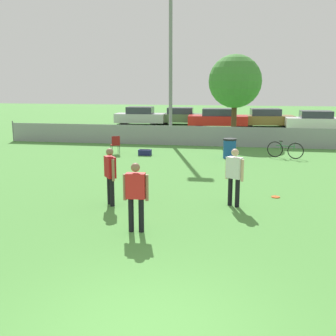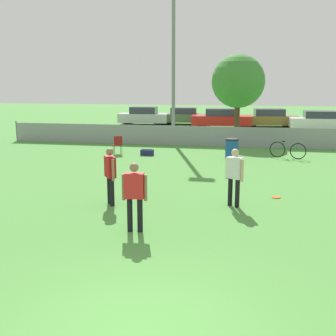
# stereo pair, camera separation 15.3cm
# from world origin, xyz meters

# --- Properties ---
(ground_plane) EXTENTS (120.00, 120.00, 0.00)m
(ground_plane) POSITION_xyz_m (0.00, 0.00, 0.00)
(ground_plane) COLOR #4C8C3D
(fence_backline) EXTENTS (24.74, 0.07, 1.21)m
(fence_backline) POSITION_xyz_m (0.00, 18.00, 0.55)
(fence_backline) COLOR gray
(fence_backline) RESTS_ON ground_plane
(light_pole) EXTENTS (0.90, 0.36, 9.08)m
(light_pole) POSITION_xyz_m (-2.85, 18.78, 5.31)
(light_pole) COLOR gray
(light_pole) RESTS_ON ground_plane
(tree_near_pole) EXTENTS (3.16, 3.16, 5.12)m
(tree_near_pole) POSITION_xyz_m (0.72, 20.66, 3.52)
(tree_near_pole) COLOR #4C331E
(tree_near_pole) RESTS_ON ground_plane
(player_receiver_white) EXTENTS (0.52, 0.43, 1.66)m
(player_receiver_white) POSITION_xyz_m (1.07, 6.57, 0.97)
(player_receiver_white) COLOR black
(player_receiver_white) RESTS_ON ground_plane
(player_defender_red) EXTENTS (0.60, 0.24, 1.66)m
(player_defender_red) POSITION_xyz_m (-1.15, 4.04, 0.97)
(player_defender_red) COLOR black
(player_defender_red) RESTS_ON ground_plane
(player_thrower_red) EXTENTS (0.44, 0.50, 1.66)m
(player_thrower_red) POSITION_xyz_m (-2.42, 6.05, 0.97)
(player_thrower_red) COLOR black
(player_thrower_red) RESTS_ON ground_plane
(frisbee_disc) EXTENTS (0.26, 0.26, 0.03)m
(frisbee_disc) POSITION_xyz_m (2.34, 7.73, 0.01)
(frisbee_disc) COLOR #E5591E
(frisbee_disc) RESTS_ON ground_plane
(folding_chair_sideline) EXTENTS (0.56, 0.56, 0.90)m
(folding_chair_sideline) POSITION_xyz_m (-4.89, 14.57, 0.52)
(folding_chair_sideline) COLOR #333338
(folding_chair_sideline) RESTS_ON ground_plane
(bicycle_sideline) EXTENTS (1.62, 0.66, 0.80)m
(bicycle_sideline) POSITION_xyz_m (3.26, 14.87, 0.39)
(bicycle_sideline) COLOR black
(bicycle_sideline) RESTS_ON ground_plane
(trash_bin) EXTENTS (0.62, 0.62, 0.93)m
(trash_bin) POSITION_xyz_m (0.70, 14.35, 0.47)
(trash_bin) COLOR #194C99
(trash_bin) RESTS_ON ground_plane
(gear_bag_sideline) EXTENTS (0.61, 0.34, 0.30)m
(gear_bag_sideline) POSITION_xyz_m (-3.38, 14.48, 0.14)
(gear_bag_sideline) COLOR navy
(gear_bag_sideline) RESTS_ON ground_plane
(parked_car_silver) EXTENTS (4.17, 1.96, 1.48)m
(parked_car_silver) POSITION_xyz_m (-7.18, 29.04, 0.71)
(parked_car_silver) COLOR black
(parked_car_silver) RESTS_ON ground_plane
(parked_car_olive) EXTENTS (4.16, 1.99, 1.40)m
(parked_car_olive) POSITION_xyz_m (-3.93, 29.92, 0.69)
(parked_car_olive) COLOR black
(parked_car_olive) RESTS_ON ground_plane
(parked_car_red) EXTENTS (4.66, 2.11, 1.48)m
(parked_car_red) POSITION_xyz_m (-0.67, 27.89, 0.72)
(parked_car_red) COLOR black
(parked_car_red) RESTS_ON ground_plane
(parked_car_tan) EXTENTS (4.57, 2.26, 1.43)m
(parked_car_tan) POSITION_xyz_m (3.01, 29.12, 0.69)
(parked_car_tan) COLOR black
(parked_car_tan) RESTS_ON ground_plane
(parked_car_white) EXTENTS (4.36, 1.89, 1.40)m
(parked_car_white) POSITION_xyz_m (6.63, 27.81, 0.67)
(parked_car_white) COLOR black
(parked_car_white) RESTS_ON ground_plane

